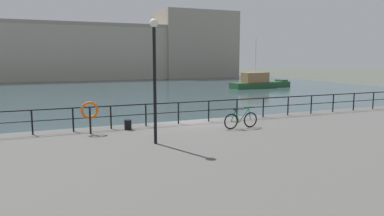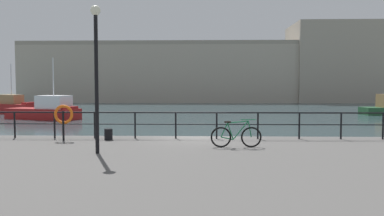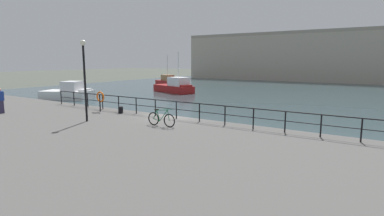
{
  "view_description": "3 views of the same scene",
  "coord_description": "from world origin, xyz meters",
  "px_view_note": "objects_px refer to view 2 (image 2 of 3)",
  "views": [
    {
      "loc": [
        -6.85,
        -16.94,
        4.32
      ],
      "look_at": [
        1.12,
        2.22,
        1.36
      ],
      "focal_mm": 33.21,
      "sensor_mm": 36.0,
      "label": 1
    },
    {
      "loc": [
        0.32,
        -16.59,
        3.27
      ],
      "look_at": [
        -0.38,
        5.47,
        1.94
      ],
      "focal_mm": 37.07,
      "sensor_mm": 36.0,
      "label": 2
    },
    {
      "loc": [
        11.64,
        -15.56,
        4.59
      ],
      "look_at": [
        -0.22,
        2.56,
        1.22
      ],
      "focal_mm": 28.71,
      "sensor_mm": 36.0,
      "label": 3
    }
  ],
  "objects_px": {
    "mooring_bollard": "(108,134)",
    "moored_blue_motorboat": "(13,107)",
    "parked_bicycle": "(236,136)",
    "quay_lamp_post": "(96,59)",
    "life_ring_stand": "(64,116)",
    "harbor_building": "(239,71)",
    "moored_green_narrowboat": "(46,110)"
  },
  "relations": [
    {
      "from": "moored_green_narrowboat",
      "to": "mooring_bollard",
      "type": "xyz_separation_m",
      "value": [
        10.96,
        -21.01,
        0.46
      ]
    },
    {
      "from": "moored_blue_motorboat",
      "to": "mooring_bollard",
      "type": "bearing_deg",
      "value": -33.35
    },
    {
      "from": "harbor_building",
      "to": "quay_lamp_post",
      "type": "relative_size",
      "value": 14.13
    },
    {
      "from": "harbor_building",
      "to": "life_ring_stand",
      "type": "distance_m",
      "value": 60.36
    },
    {
      "from": "life_ring_stand",
      "to": "quay_lamp_post",
      "type": "xyz_separation_m",
      "value": [
        2.07,
        -2.78,
        1.99
      ]
    },
    {
      "from": "moored_green_narrowboat",
      "to": "parked_bicycle",
      "type": "bearing_deg",
      "value": -37.82
    },
    {
      "from": "moored_green_narrowboat",
      "to": "quay_lamp_post",
      "type": "height_order",
      "value": "quay_lamp_post"
    },
    {
      "from": "parked_bicycle",
      "to": "mooring_bollard",
      "type": "distance_m",
      "value": 5.17
    },
    {
      "from": "quay_lamp_post",
      "to": "mooring_bollard",
      "type": "bearing_deg",
      "value": 97.29
    },
    {
      "from": "mooring_bollard",
      "to": "quay_lamp_post",
      "type": "height_order",
      "value": "quay_lamp_post"
    },
    {
      "from": "moored_green_narrowboat",
      "to": "quay_lamp_post",
      "type": "xyz_separation_m",
      "value": [
        11.35,
        -24.04,
        3.21
      ]
    },
    {
      "from": "harbor_building",
      "to": "mooring_bollard",
      "type": "distance_m",
      "value": 59.85
    },
    {
      "from": "quay_lamp_post",
      "to": "moored_green_narrowboat",
      "type": "bearing_deg",
      "value": 115.27
    },
    {
      "from": "harbor_building",
      "to": "mooring_bollard",
      "type": "relative_size",
      "value": 148.93
    },
    {
      "from": "mooring_bollard",
      "to": "moored_blue_motorboat",
      "type": "bearing_deg",
      "value": 122.12
    },
    {
      "from": "moored_blue_motorboat",
      "to": "parked_bicycle",
      "type": "bearing_deg",
      "value": -28.39
    },
    {
      "from": "moored_green_narrowboat",
      "to": "parked_bicycle",
      "type": "relative_size",
      "value": 4.13
    },
    {
      "from": "parked_bicycle",
      "to": "mooring_bollard",
      "type": "height_order",
      "value": "parked_bicycle"
    },
    {
      "from": "parked_bicycle",
      "to": "life_ring_stand",
      "type": "relative_size",
      "value": 1.27
    },
    {
      "from": "harbor_building",
      "to": "quay_lamp_post",
      "type": "xyz_separation_m",
      "value": [
        -9.88,
        -61.84,
        -1.6
      ]
    },
    {
      "from": "harbor_building",
      "to": "life_ring_stand",
      "type": "bearing_deg",
      "value": -101.44
    },
    {
      "from": "harbor_building",
      "to": "moored_green_narrowboat",
      "type": "height_order",
      "value": "harbor_building"
    },
    {
      "from": "mooring_bollard",
      "to": "parked_bicycle",
      "type": "bearing_deg",
      "value": -19.49
    },
    {
      "from": "moored_green_narrowboat",
      "to": "mooring_bollard",
      "type": "bearing_deg",
      "value": -45.12
    },
    {
      "from": "mooring_bollard",
      "to": "life_ring_stand",
      "type": "xyz_separation_m",
      "value": [
        -1.68,
        -0.25,
        0.75
      ]
    },
    {
      "from": "moored_blue_motorboat",
      "to": "moored_green_narrowboat",
      "type": "bearing_deg",
      "value": -21.88
    },
    {
      "from": "moored_green_narrowboat",
      "to": "harbor_building",
      "type": "bearing_deg",
      "value": 78.02
    },
    {
      "from": "life_ring_stand",
      "to": "moored_blue_motorboat",
      "type": "bearing_deg",
      "value": 119.35
    },
    {
      "from": "parked_bicycle",
      "to": "life_ring_stand",
      "type": "distance_m",
      "value": 6.74
    },
    {
      "from": "moored_green_narrowboat",
      "to": "mooring_bollard",
      "type": "height_order",
      "value": "moored_green_narrowboat"
    },
    {
      "from": "parked_bicycle",
      "to": "quay_lamp_post",
      "type": "distance_m",
      "value": 5.33
    },
    {
      "from": "moored_green_narrowboat",
      "to": "life_ring_stand",
      "type": "relative_size",
      "value": 5.24
    }
  ]
}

